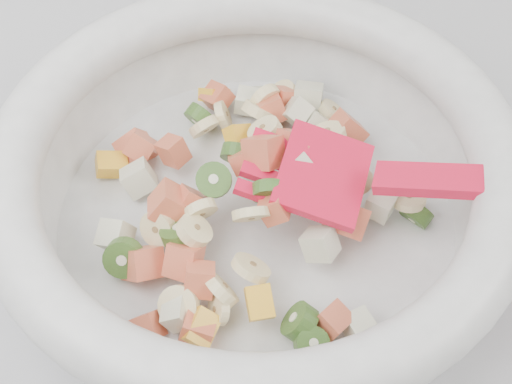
# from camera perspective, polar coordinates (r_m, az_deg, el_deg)

# --- Properties ---
(mixing_bowl) EXTENTS (0.50, 0.38, 0.13)m
(mixing_bowl) POSITION_cam_1_polar(r_m,az_deg,el_deg) (0.56, 0.06, 0.67)
(mixing_bowl) COLOR white
(mixing_bowl) RESTS_ON counter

